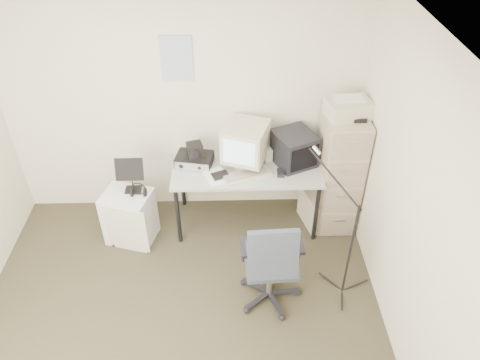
{
  "coord_description": "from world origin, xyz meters",
  "views": [
    {
      "loc": [
        0.46,
        -2.37,
        3.51
      ],
      "look_at": [
        0.55,
        0.95,
        0.95
      ],
      "focal_mm": 35.0,
      "sensor_mm": 36.0,
      "label": 1
    }
  ],
  "objects_px": {
    "office_chair": "(271,259)",
    "side_cart": "(130,217)",
    "desk": "(246,195)",
    "filing_cabinet": "(338,170)"
  },
  "relations": [
    {
      "from": "desk",
      "to": "office_chair",
      "type": "relative_size",
      "value": 1.48
    },
    {
      "from": "office_chair",
      "to": "desk",
      "type": "bearing_deg",
      "value": 96.47
    },
    {
      "from": "desk",
      "to": "side_cart",
      "type": "bearing_deg",
      "value": -169.4
    },
    {
      "from": "filing_cabinet",
      "to": "desk",
      "type": "bearing_deg",
      "value": -178.19
    },
    {
      "from": "office_chair",
      "to": "side_cart",
      "type": "distance_m",
      "value": 1.62
    },
    {
      "from": "office_chair",
      "to": "filing_cabinet",
      "type": "bearing_deg",
      "value": 51.4
    },
    {
      "from": "office_chair",
      "to": "side_cart",
      "type": "relative_size",
      "value": 1.76
    },
    {
      "from": "desk",
      "to": "side_cart",
      "type": "xyz_separation_m",
      "value": [
        -1.21,
        -0.23,
        -0.08
      ]
    },
    {
      "from": "side_cart",
      "to": "office_chair",
      "type": "bearing_deg",
      "value": -14.61
    },
    {
      "from": "filing_cabinet",
      "to": "desk",
      "type": "relative_size",
      "value": 0.87
    }
  ]
}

